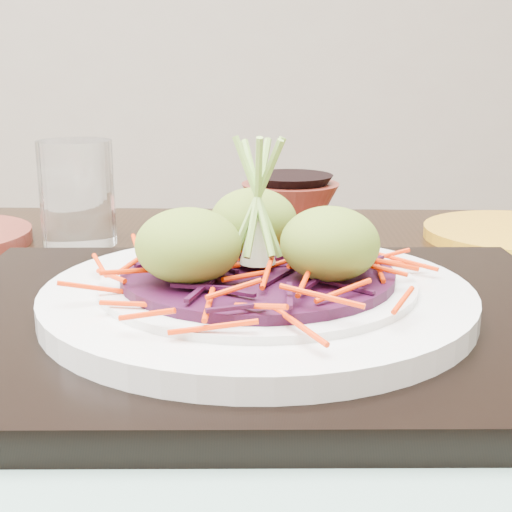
{
  "coord_description": "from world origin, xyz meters",
  "views": [
    {
      "loc": [
        0.11,
        -0.44,
        0.96
      ],
      "look_at": [
        0.13,
        0.03,
        0.84
      ],
      "focal_mm": 50.0,
      "sensor_mm": 36.0,
      "label": 1
    }
  ],
  "objects": [
    {
      "name": "dining_table",
      "position": [
        0.11,
        0.04,
        0.68
      ],
      "size": [
        1.31,
        0.93,
        0.78
      ],
      "rotation": [
        0.0,
        0.0,
        -0.08
      ],
      "color": "black",
      "rests_on": "ground"
    },
    {
      "name": "placemat",
      "position": [
        0.13,
        0.01,
        0.78
      ],
      "size": [
        0.51,
        0.41,
        0.0
      ],
      "primitive_type": "cube",
      "rotation": [
        0.0,
        0.0,
        -0.05
      ],
      "color": "gray",
      "rests_on": "dining_table"
    },
    {
      "name": "serving_tray",
      "position": [
        0.13,
        0.01,
        0.8
      ],
      "size": [
        0.45,
        0.34,
        0.02
      ],
      "primitive_type": "cube",
      "rotation": [
        0.0,
        0.0,
        -0.05
      ],
      "color": "black",
      "rests_on": "placemat"
    },
    {
      "name": "white_plate",
      "position": [
        0.13,
        0.01,
        0.82
      ],
      "size": [
        0.28,
        0.28,
        0.02
      ],
      "color": "silver",
      "rests_on": "serving_tray"
    },
    {
      "name": "cabbage_bed",
      "position": [
        0.13,
        0.01,
        0.83
      ],
      "size": [
        0.18,
        0.18,
        0.01
      ],
      "primitive_type": "cylinder",
      "color": "#300927",
      "rests_on": "white_plate"
    },
    {
      "name": "carrot_julienne",
      "position": [
        0.13,
        0.01,
        0.84
      ],
      "size": [
        0.22,
        0.22,
        0.01
      ],
      "primitive_type": null,
      "color": "red",
      "rests_on": "cabbage_bed"
    },
    {
      "name": "guacamole_scoops",
      "position": [
        0.13,
        0.0,
        0.85
      ],
      "size": [
        0.15,
        0.14,
        0.05
      ],
      "color": "olive",
      "rests_on": "cabbage_bed"
    },
    {
      "name": "scallion_garnish",
      "position": [
        0.13,
        0.01,
        0.88
      ],
      "size": [
        0.06,
        0.06,
        0.1
      ],
      "primitive_type": null,
      "color": "#84B749",
      "rests_on": "cabbage_bed"
    },
    {
      "name": "water_glass",
      "position": [
        -0.04,
        0.28,
        0.84
      ],
      "size": [
        0.08,
        0.08,
        0.11
      ],
      "primitive_type": "cylinder",
      "rotation": [
        0.0,
        0.0,
        0.13
      ],
      "color": "white",
      "rests_on": "dining_table"
    },
    {
      "name": "terracotta_bowl_set",
      "position": [
        0.18,
        0.3,
        0.81
      ],
      "size": [
        0.16,
        0.16,
        0.06
      ],
      "rotation": [
        0.0,
        0.0,
        -0.19
      ],
      "color": "maroon",
      "rests_on": "dining_table"
    }
  ]
}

